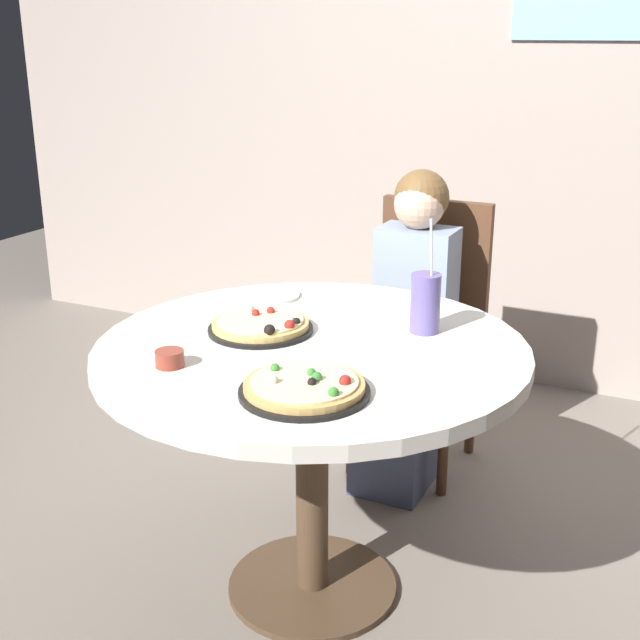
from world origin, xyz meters
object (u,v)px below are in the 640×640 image
plate_small (270,295)px  sauce_bowl (170,358)px  dining_table (312,383)px  chair_wooden (425,320)px  pizza_cheese (261,325)px  diner_child (407,348)px  pizza_veggie (305,388)px  soda_cup (425,303)px

plate_small → sauce_bowl: bearing=-84.8°
plate_small → dining_table: bearing=-46.2°
chair_wooden → pizza_cheese: chair_wooden is taller
pizza_cheese → diner_child: bearing=76.8°
chair_wooden → sauce_bowl: 1.25m
chair_wooden → plate_small: size_ratio=5.28×
sauce_bowl → pizza_cheese: bearing=76.3°
plate_small → diner_child: bearing=55.4°
chair_wooden → pizza_veggie: bearing=-84.0°
chair_wooden → sauce_bowl: bearing=-101.3°
pizza_cheese → plate_small: pizza_cheese is taller
dining_table → pizza_cheese: size_ratio=3.98×
pizza_cheese → soda_cup: (0.40, 0.19, 0.06)m
dining_table → chair_wooden: chair_wooden is taller
sauce_bowl → dining_table: bearing=49.7°
chair_wooden → soda_cup: 0.80m
soda_cup → sauce_bowl: bearing=-133.3°
dining_table → diner_child: size_ratio=1.04×
pizza_veggie → soda_cup: soda_cup is taller
pizza_veggie → sauce_bowl: pizza_veggie is taller
diner_child → plate_small: size_ratio=6.01×
pizza_veggie → soda_cup: 0.52m
diner_child → pizza_veggie: bearing=-83.0°
diner_child → soda_cup: 0.66m
diner_child → sauce_bowl: bearing=-103.3°
sauce_bowl → plate_small: size_ratio=0.39×
sauce_bowl → chair_wooden: bearing=78.7°
soda_cup → dining_table: bearing=-136.9°
dining_table → diner_child: 0.75m
pizza_veggie → soda_cup: bearing=78.4°
sauce_bowl → plate_small: (-0.05, 0.59, -0.02)m
dining_table → soda_cup: size_ratio=3.65×
soda_cup → plate_small: 0.54m
pizza_cheese → sauce_bowl: 0.32m
pizza_veggie → sauce_bowl: 0.37m
chair_wooden → pizza_veggie: 1.23m
diner_child → pizza_cheese: size_ratio=3.83×
pizza_cheese → soda_cup: size_ratio=0.92×
pizza_cheese → soda_cup: 0.44m
sauce_bowl → soda_cup: bearing=46.7°
pizza_veggie → sauce_bowl: bearing=179.0°
dining_table → soda_cup: bearing=43.1°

